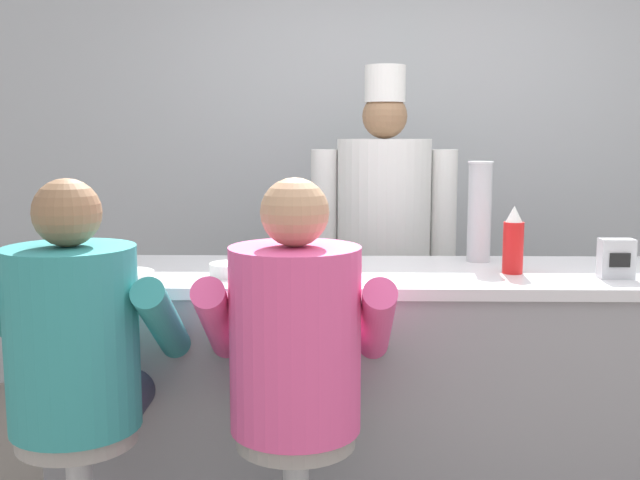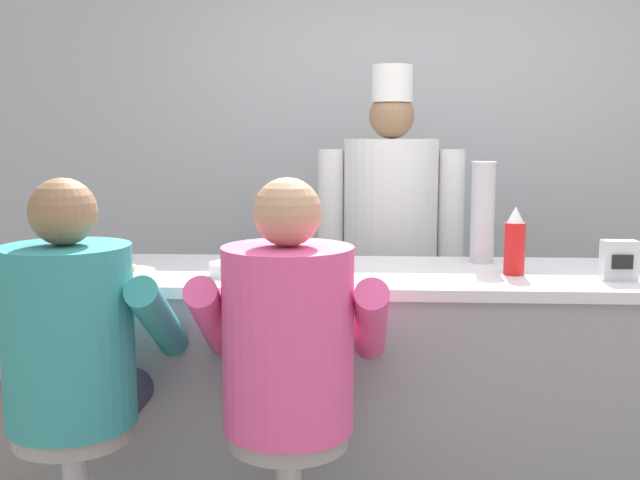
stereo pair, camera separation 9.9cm
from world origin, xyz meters
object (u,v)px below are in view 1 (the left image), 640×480
breakfast_plate (122,273)px  diner_seated_teal (77,352)px  ketchup_bottle_red (513,242)px  cook_in_whites_near (383,236)px  napkin_dispenser_chrome (616,259)px  cereal_bowl (232,270)px  diner_seated_pink (296,353)px  cup_stack_steel (480,212)px  coffee_mug_white (86,255)px

breakfast_plate → diner_seated_teal: (-0.02, -0.45, -0.16)m
diner_seated_teal → breakfast_plate: bearing=88.0°
ketchup_bottle_red → cook_in_whites_near: 1.02m
napkin_dispenser_chrome → ketchup_bottle_red: bearing=165.5°
cereal_bowl → diner_seated_pink: 0.56m
cereal_bowl → cup_stack_steel: cup_stack_steel is taller
cereal_bowl → cook_in_whites_near: (0.61, 1.00, -0.01)m
coffee_mug_white → cereal_bowl: bearing=-19.1°
cup_stack_steel → diner_seated_teal: 1.62m
ketchup_bottle_red → coffee_mug_white: size_ratio=1.83×
breakfast_plate → cup_stack_steel: size_ratio=0.56×
diner_seated_teal → cup_stack_steel: bearing=30.6°
ketchup_bottle_red → breakfast_plate: ketchup_bottle_red is taller
diner_seated_pink → cook_in_whites_near: bearing=76.4°
ketchup_bottle_red → cereal_bowl: (-1.03, -0.08, -0.09)m
cup_stack_steel → diner_seated_pink: size_ratio=0.29×
napkin_dispenser_chrome → cereal_bowl: bearing=179.4°
ketchup_bottle_red → diner_seated_teal: size_ratio=0.18×
breakfast_plate → cook_in_whites_near: 1.43m
cereal_bowl → coffee_mug_white: (-0.60, 0.21, 0.02)m
diner_seated_teal → cereal_bowl: bearing=49.0°
cook_in_whites_near → cup_stack_steel: bearing=-63.1°
cup_stack_steel → diner_seated_pink: (-0.70, -0.80, -0.35)m
breakfast_plate → cup_stack_steel: bearing=14.9°
breakfast_plate → coffee_mug_white: coffee_mug_white is taller
cereal_bowl → napkin_dispenser_chrome: napkin_dispenser_chrome is taller
cup_stack_steel → diner_seated_teal: cup_stack_steel is taller
ketchup_bottle_red → coffee_mug_white: (-1.62, 0.13, -0.07)m
cereal_bowl → cook_in_whites_near: cook_in_whites_near is taller
napkin_dispenser_chrome → cook_in_whites_near: 1.27m
breakfast_plate → diner_seated_pink: size_ratio=0.16×
napkin_dispenser_chrome → diner_seated_teal: 1.85m
ketchup_bottle_red → diner_seated_pink: size_ratio=0.18×
cook_in_whites_near → breakfast_plate: bearing=-134.4°
coffee_mug_white → cook_in_whites_near: (1.21, 0.80, -0.03)m
diner_seated_teal → cook_in_whites_near: (1.02, 1.47, 0.16)m
diner_seated_teal → diner_seated_pink: size_ratio=1.00×
ketchup_bottle_red → napkin_dispenser_chrome: ketchup_bottle_red is taller
cereal_bowl → coffee_mug_white: size_ratio=1.17×
napkin_dispenser_chrome → diner_seated_pink: diner_seated_pink is taller
diner_seated_pink → cook_in_whites_near: cook_in_whites_near is taller
cup_stack_steel → diner_seated_teal: size_ratio=0.29×
cereal_bowl → coffee_mug_white: coffee_mug_white is taller
breakfast_plate → diner_seated_teal: 0.48m
breakfast_plate → diner_seated_pink: (0.65, -0.45, -0.16)m
ketchup_bottle_red → cereal_bowl: ketchup_bottle_red is taller
ketchup_bottle_red → cereal_bowl: bearing=-175.8°
ketchup_bottle_red → breakfast_plate: 1.43m
ketchup_bottle_red → napkin_dispenser_chrome: bearing=-14.5°
cup_stack_steel → ketchup_bottle_red: bearing=-73.7°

